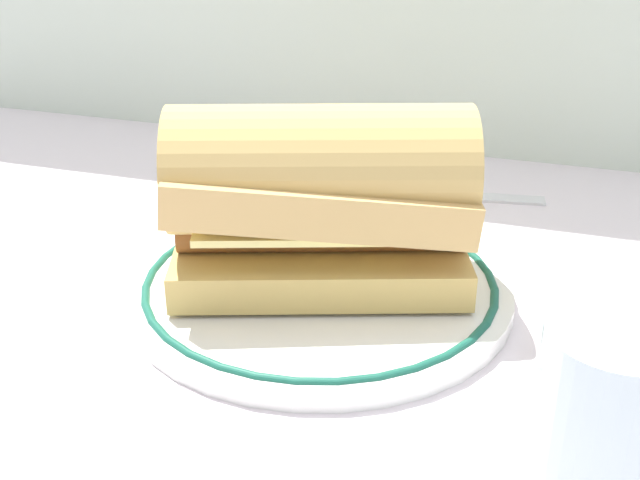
% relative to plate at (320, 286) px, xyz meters
% --- Properties ---
extents(ground_plane, '(1.50, 1.50, 0.00)m').
position_rel_plate_xyz_m(ground_plane, '(0.03, -0.01, -0.01)').
color(ground_plane, silver).
extents(plate, '(0.28, 0.28, 0.01)m').
position_rel_plate_xyz_m(plate, '(0.00, 0.00, 0.00)').
color(plate, white).
rests_on(plate, ground_plane).
extents(sausage_sandwich, '(0.23, 0.16, 0.13)m').
position_rel_plate_xyz_m(sausage_sandwich, '(0.00, 0.00, 0.07)').
color(sausage_sandwich, tan).
rests_on(sausage_sandwich, plate).
extents(drinking_glass, '(0.06, 0.06, 0.11)m').
position_rel_plate_xyz_m(drinking_glass, '(0.19, -0.18, 0.04)').
color(drinking_glass, silver).
rests_on(drinking_glass, ground_plane).
extents(butter_knife, '(0.15, 0.04, 0.01)m').
position_rel_plate_xyz_m(butter_knife, '(0.06, 0.22, -0.00)').
color(butter_knife, silver).
rests_on(butter_knife, ground_plane).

